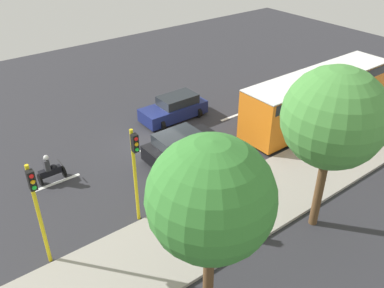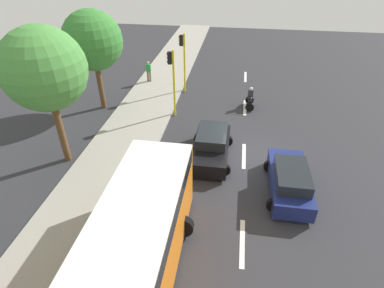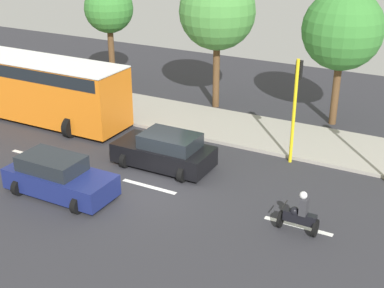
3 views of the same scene
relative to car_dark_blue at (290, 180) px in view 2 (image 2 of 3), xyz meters
name	(u,v)px [view 2 (image 2 of 3)]	position (x,y,z in m)	size (l,w,h in m)	color
ground_plane	(244,157)	(2.09, -2.66, -0.76)	(40.00, 60.00, 0.10)	#2D2D33
sidewalk	(124,144)	(9.09, -2.66, -0.64)	(4.00, 60.00, 0.15)	#9E998E
lane_stripe_far_north	(245,77)	(2.09, -14.66, -0.70)	(0.20, 2.40, 0.01)	white
lane_stripe_north	(245,108)	(2.09, -8.66, -0.70)	(0.20, 2.40, 0.01)	white
lane_stripe_mid	(244,156)	(2.09, -2.66, -0.70)	(0.20, 2.40, 0.01)	white
lane_stripe_south	(242,243)	(2.09, 3.34, -0.70)	(0.20, 2.40, 0.01)	white
car_dark_blue	(290,180)	(0.00, 0.00, 0.00)	(2.17, 4.26, 1.52)	navy
car_black	(211,146)	(3.91, -2.30, 0.00)	(2.29, 4.15, 1.52)	black
city_bus	(122,283)	(5.66, 6.81, 1.14)	(3.20, 11.00, 3.16)	orange
motorcycle	(250,99)	(1.78, -8.76, -0.07)	(0.60, 1.30, 1.53)	black
pedestrian_near_signal	(149,71)	(10.10, -12.11, 0.35)	(0.40, 0.24, 1.69)	#72604C
traffic_light_corner	(183,55)	(6.93, -10.77, 2.22)	(0.49, 0.24, 4.50)	yellow
traffic_light_midblock	(172,75)	(6.93, -6.77, 2.22)	(0.49, 0.24, 4.50)	yellow
street_tree_center	(44,70)	(11.66, -0.89, 4.41)	(3.95, 3.95, 7.12)	brown
street_tree_north	(93,41)	(12.14, -7.20, 4.00)	(3.84, 3.84, 6.66)	brown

